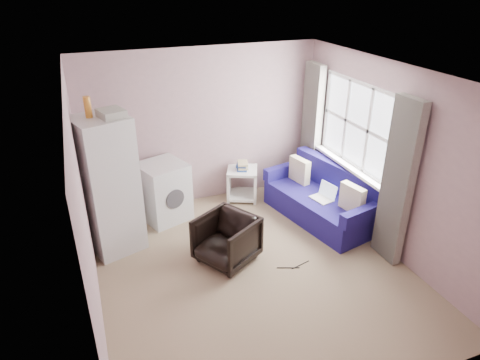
% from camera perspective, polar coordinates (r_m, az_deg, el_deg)
% --- Properties ---
extents(room, '(3.84, 4.24, 2.54)m').
position_cam_1_polar(room, '(5.02, 2.11, -0.24)').
color(room, '#977F63').
rests_on(room, ground).
extents(armchair, '(0.90, 0.92, 0.71)m').
position_cam_1_polar(armchair, '(5.62, -1.82, -7.68)').
color(armchair, black).
rests_on(armchair, ground).
extents(fridge, '(0.82, 0.81, 2.14)m').
position_cam_1_polar(fridge, '(5.86, -17.12, -0.64)').
color(fridge, silver).
rests_on(fridge, ground).
extents(washing_machine, '(0.82, 0.82, 0.91)m').
position_cam_1_polar(washing_machine, '(6.61, -10.15, -1.37)').
color(washing_machine, silver).
rests_on(washing_machine, ground).
extents(side_table, '(0.64, 0.64, 0.66)m').
position_cam_1_polar(side_table, '(7.15, 0.30, -0.18)').
color(side_table, white).
rests_on(side_table, ground).
extents(sofa, '(1.21, 1.98, 0.83)m').
position_cam_1_polar(sofa, '(6.73, 11.01, -2.61)').
color(sofa, navy).
rests_on(sofa, ground).
extents(window_dressing, '(0.17, 2.62, 2.18)m').
position_cam_1_polar(window_dressing, '(6.44, 14.26, 3.66)').
color(window_dressing, white).
rests_on(window_dressing, ground).
extents(floor_cables, '(0.46, 0.12, 0.01)m').
position_cam_1_polar(floor_cables, '(5.74, 7.26, -11.34)').
color(floor_cables, black).
rests_on(floor_cables, ground).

